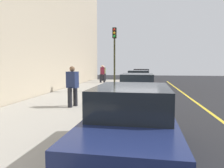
{
  "coord_description": "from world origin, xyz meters",
  "views": [
    {
      "loc": [
        11.8,
        0.44,
        1.99
      ],
      "look_at": [
        0.38,
        -1.25,
        0.93
      ],
      "focal_mm": 34.21,
      "sensor_mm": 36.0,
      "label": 1
    }
  ],
  "objects_px": {
    "parked_car_white": "(137,88)",
    "pedestrian_burgundy_coat": "(102,73)",
    "pedestrian_olive_coat": "(104,73)",
    "rolling_suitcase": "(104,78)",
    "pedestrian_navy_coat": "(72,85)",
    "parked_car_red": "(141,76)",
    "traffic_light_pole": "(114,49)",
    "parked_car_navy": "(131,121)",
    "parked_car_charcoal": "(138,80)"
  },
  "relations": [
    {
      "from": "parked_car_white",
      "to": "pedestrian_burgundy_coat",
      "type": "xyz_separation_m",
      "value": [
        -10.46,
        -3.86,
        0.35
      ]
    },
    {
      "from": "pedestrian_olive_coat",
      "to": "rolling_suitcase",
      "type": "xyz_separation_m",
      "value": [
        -0.54,
        -0.12,
        -0.63
      ]
    },
    {
      "from": "pedestrian_navy_coat",
      "to": "pedestrian_burgundy_coat",
      "type": "xyz_separation_m",
      "value": [
        -12.58,
        -1.13,
        0.02
      ]
    },
    {
      "from": "parked_car_red",
      "to": "traffic_light_pole",
      "type": "height_order",
      "value": "traffic_light_pole"
    },
    {
      "from": "parked_car_red",
      "to": "pedestrian_navy_coat",
      "type": "relative_size",
      "value": 2.37
    },
    {
      "from": "pedestrian_navy_coat",
      "to": "parked_car_red",
      "type": "bearing_deg",
      "value": 168.98
    },
    {
      "from": "pedestrian_navy_coat",
      "to": "traffic_light_pole",
      "type": "relative_size",
      "value": 0.41
    },
    {
      "from": "parked_car_red",
      "to": "pedestrian_navy_coat",
      "type": "distance_m",
      "value": 14.71
    },
    {
      "from": "parked_car_white",
      "to": "pedestrian_navy_coat",
      "type": "height_order",
      "value": "pedestrian_navy_coat"
    },
    {
      "from": "parked_car_red",
      "to": "parked_car_navy",
      "type": "bearing_deg",
      "value": -0.03
    },
    {
      "from": "parked_car_red",
      "to": "parked_car_navy",
      "type": "distance_m",
      "value": 18.75
    },
    {
      "from": "parked_car_red",
      "to": "rolling_suitcase",
      "type": "height_order",
      "value": "parked_car_red"
    },
    {
      "from": "parked_car_charcoal",
      "to": "pedestrian_olive_coat",
      "type": "distance_m",
      "value": 7.81
    },
    {
      "from": "parked_car_navy",
      "to": "traffic_light_pole",
      "type": "height_order",
      "value": "traffic_light_pole"
    },
    {
      "from": "pedestrian_olive_coat",
      "to": "rolling_suitcase",
      "type": "bearing_deg",
      "value": -167.72
    },
    {
      "from": "pedestrian_burgundy_coat",
      "to": "traffic_light_pole",
      "type": "xyz_separation_m",
      "value": [
        6.91,
        2.19,
        1.97
      ]
    },
    {
      "from": "parked_car_navy",
      "to": "rolling_suitcase",
      "type": "xyz_separation_m",
      "value": [
        -19.83,
        -4.36,
        -0.32
      ]
    },
    {
      "from": "rolling_suitcase",
      "to": "parked_car_red",
      "type": "bearing_deg",
      "value": 76.07
    },
    {
      "from": "traffic_light_pole",
      "to": "rolling_suitcase",
      "type": "height_order",
      "value": "traffic_light_pole"
    },
    {
      "from": "parked_car_red",
      "to": "pedestrian_navy_coat",
      "type": "height_order",
      "value": "pedestrian_navy_coat"
    },
    {
      "from": "rolling_suitcase",
      "to": "pedestrian_navy_coat",
      "type": "bearing_deg",
      "value": 5.74
    },
    {
      "from": "parked_car_white",
      "to": "pedestrian_olive_coat",
      "type": "distance_m",
      "value": 13.52
    },
    {
      "from": "pedestrian_olive_coat",
      "to": "pedestrian_burgundy_coat",
      "type": "relative_size",
      "value": 0.96
    },
    {
      "from": "parked_car_charcoal",
      "to": "pedestrian_burgundy_coat",
      "type": "distance_m",
      "value": 5.69
    },
    {
      "from": "parked_car_navy",
      "to": "pedestrian_burgundy_coat",
      "type": "relative_size",
      "value": 2.36
    },
    {
      "from": "parked_car_red",
      "to": "pedestrian_navy_coat",
      "type": "bearing_deg",
      "value": -11.02
    },
    {
      "from": "parked_car_red",
      "to": "parked_car_white",
      "type": "distance_m",
      "value": 12.31
    },
    {
      "from": "parked_car_charcoal",
      "to": "parked_car_navy",
      "type": "bearing_deg",
      "value": 0.7
    },
    {
      "from": "pedestrian_navy_coat",
      "to": "traffic_light_pole",
      "type": "distance_m",
      "value": 6.11
    },
    {
      "from": "parked_car_charcoal",
      "to": "traffic_light_pole",
      "type": "bearing_deg",
      "value": -30.71
    },
    {
      "from": "pedestrian_navy_coat",
      "to": "pedestrian_burgundy_coat",
      "type": "bearing_deg",
      "value": -174.89
    },
    {
      "from": "parked_car_charcoal",
      "to": "pedestrian_burgundy_coat",
      "type": "height_order",
      "value": "pedestrian_burgundy_coat"
    },
    {
      "from": "parked_car_charcoal",
      "to": "pedestrian_navy_coat",
      "type": "distance_m",
      "value": 8.75
    },
    {
      "from": "parked_car_red",
      "to": "rolling_suitcase",
      "type": "xyz_separation_m",
      "value": [
        -1.08,
        -4.37,
        -0.32
      ]
    },
    {
      "from": "parked_car_charcoal",
      "to": "rolling_suitcase",
      "type": "bearing_deg",
      "value": -149.63
    },
    {
      "from": "traffic_light_pole",
      "to": "rolling_suitcase",
      "type": "distance_m",
      "value": 10.52
    },
    {
      "from": "parked_car_red",
      "to": "pedestrian_olive_coat",
      "type": "height_order",
      "value": "pedestrian_olive_coat"
    },
    {
      "from": "pedestrian_navy_coat",
      "to": "traffic_light_pole",
      "type": "height_order",
      "value": "traffic_light_pole"
    },
    {
      "from": "parked_car_red",
      "to": "parked_car_charcoal",
      "type": "xyz_separation_m",
      "value": [
        6.1,
        -0.16,
        0.0
      ]
    },
    {
      "from": "rolling_suitcase",
      "to": "pedestrian_burgundy_coat",
      "type": "bearing_deg",
      "value": 8.43
    },
    {
      "from": "parked_car_charcoal",
      "to": "rolling_suitcase",
      "type": "xyz_separation_m",
      "value": [
        -7.18,
        -4.21,
        -0.33
      ]
    },
    {
      "from": "parked_car_white",
      "to": "parked_car_navy",
      "type": "relative_size",
      "value": 1.03
    },
    {
      "from": "parked_car_red",
      "to": "parked_car_charcoal",
      "type": "relative_size",
      "value": 0.97
    },
    {
      "from": "rolling_suitcase",
      "to": "parked_car_charcoal",
      "type": "bearing_deg",
      "value": 30.37
    },
    {
      "from": "parked_car_navy",
      "to": "traffic_light_pole",
      "type": "xyz_separation_m",
      "value": [
        -9.99,
        -1.73,
        2.32
      ]
    },
    {
      "from": "parked_car_red",
      "to": "rolling_suitcase",
      "type": "distance_m",
      "value": 4.51
    },
    {
      "from": "parked_car_charcoal",
      "to": "parked_car_navy",
      "type": "distance_m",
      "value": 12.65
    },
    {
      "from": "rolling_suitcase",
      "to": "traffic_light_pole",
      "type": "bearing_deg",
      "value": 14.96
    },
    {
      "from": "parked_car_charcoal",
      "to": "pedestrian_olive_coat",
      "type": "bearing_deg",
      "value": -148.37
    },
    {
      "from": "parked_car_charcoal",
      "to": "traffic_light_pole",
      "type": "relative_size",
      "value": 0.99
    }
  ]
}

